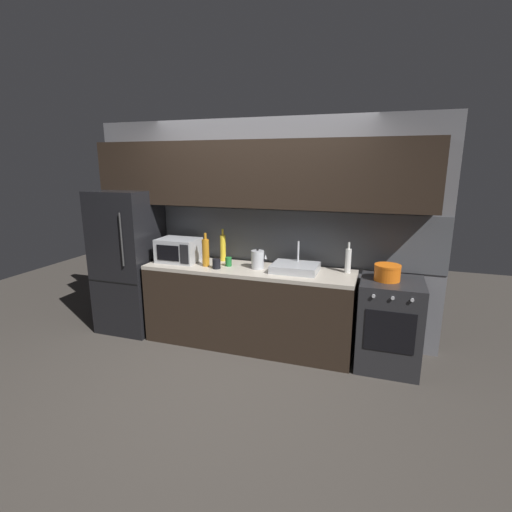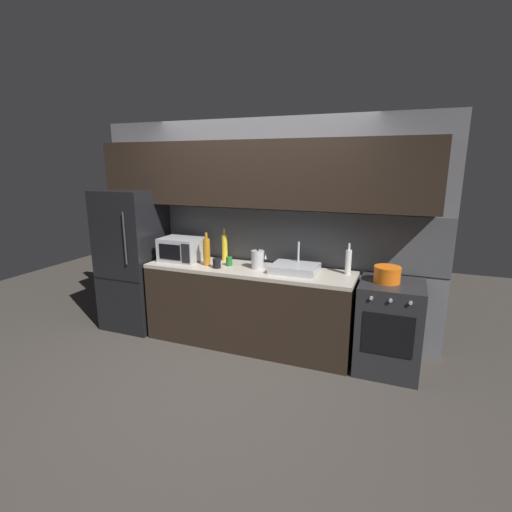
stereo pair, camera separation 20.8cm
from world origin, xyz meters
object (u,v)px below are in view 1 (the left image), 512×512
wine_bottle_yellow (223,247)px  wine_bottle_amber (206,252)px  kettle (258,259)px  oven_range (389,324)px  mug_dark (216,264)px  microwave (179,250)px  mug_green (229,262)px  wine_bottle_white (348,260)px  cooking_pot (387,273)px  refrigerator (129,261)px

wine_bottle_yellow → wine_bottle_amber: wine_bottle_yellow is taller
kettle → wine_bottle_yellow: 0.53m
oven_range → mug_dark: mug_dark is taller
microwave → mug_green: bearing=-0.6°
wine_bottle_amber → wine_bottle_yellow: bearing=72.7°
wine_bottle_white → cooking_pot: (0.39, -0.16, -0.05)m
kettle → cooking_pot: (1.33, -0.02, -0.02)m
cooking_pot → mug_dark: bearing=-175.8°
kettle → wine_bottle_yellow: wine_bottle_yellow is taller
wine_bottle_amber → cooking_pot: bearing=2.0°
oven_range → wine_bottle_amber: 2.06m
microwave → wine_bottle_white: (1.91, 0.14, -0.00)m
microwave → wine_bottle_yellow: bearing=22.2°
wine_bottle_yellow → cooking_pot: bearing=-6.6°
kettle → mug_green: 0.34m
oven_range → cooking_pot: bearing=178.6°
refrigerator → microwave: size_ratio=3.71×
refrigerator → wine_bottle_white: 2.60m
mug_green → cooking_pot: 1.67m
wine_bottle_white → wine_bottle_amber: wine_bottle_amber is taller
mug_green → cooking_pot: bearing=-0.4°
refrigerator → mug_dark: (1.22, -0.13, 0.10)m
oven_range → wine_bottle_amber: (-1.97, -0.07, 0.61)m
refrigerator → kettle: refrigerator is taller
refrigerator → kettle: 1.65m
kettle → wine_bottle_white: bearing=8.4°
refrigerator → cooking_pot: size_ratio=6.79×
wine_bottle_white → mug_dark: size_ratio=3.09×
kettle → wine_bottle_amber: size_ratio=0.60×
oven_range → wine_bottle_yellow: bearing=173.6°
refrigerator → wine_bottle_amber: bearing=-3.6°
cooking_pot → microwave: bearing=179.5°
wine_bottle_amber → mug_dark: size_ratio=3.54×
wine_bottle_white → mug_green: 1.29m
wine_bottle_amber → mug_green: bearing=18.4°
mug_dark → kettle: bearing=19.0°
microwave → wine_bottle_yellow: (0.47, 0.19, 0.02)m
refrigerator → cooking_pot: (2.98, 0.00, 0.13)m
wine_bottle_white → mug_dark: 1.40m
wine_bottle_white → mug_green: bearing=-173.6°
microwave → wine_bottle_white: 1.91m
wine_bottle_amber → mug_green: 0.27m
mug_green → wine_bottle_yellow: bearing=127.1°
mug_green → mug_dark: (-0.08, -0.14, 0.00)m
wine_bottle_white → oven_range: bearing=-19.4°
wine_bottle_yellow → mug_dark: bearing=-78.7°
wine_bottle_white → wine_bottle_amber: 1.54m
kettle → oven_range: bearing=-0.8°
mug_green → cooking_pot: size_ratio=0.39×
refrigerator → mug_green: bearing=0.5°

